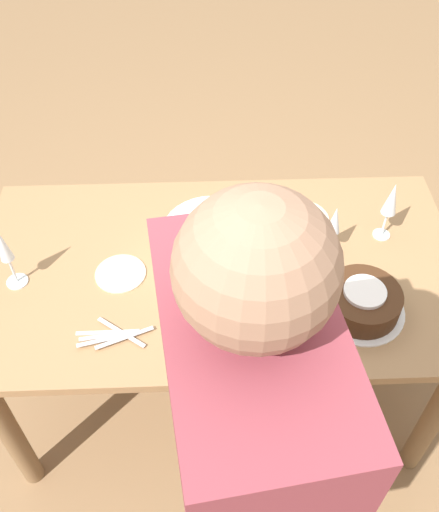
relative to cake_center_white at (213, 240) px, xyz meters
The scene contains 11 objects.
ground_plane 0.78m from the cake_center_white, 75.46° to the right, with size 12.00×12.00×0.00m, color #8E6B47.
dining_table 0.18m from the cake_center_white, 75.46° to the right, with size 1.52×0.83×0.73m.
cake_center_white is the anchor object (origin of this frame).
cake_front_chocolate 0.49m from the cake_center_white, 31.27° to the right, with size 0.26×0.26×0.09m.
wine_glass_near 0.57m from the cake_center_white, ahead, with size 0.06×0.06×0.22m.
wine_glass_far 0.38m from the cake_center_white, ahead, with size 0.06×0.06×0.19m.
wine_glass_extra 0.62m from the cake_center_white, 169.54° to the right, with size 0.07×0.07×0.23m.
dessert_plate_left 0.31m from the cake_center_white, 162.42° to the right, with size 0.16×0.16×0.01m.
dessert_plate_right 0.33m from the cake_center_white, 23.21° to the left, with size 0.20×0.20×0.01m.
fork_pile 0.44m from the cake_center_white, 131.70° to the right, with size 0.22×0.11×0.01m.
person_cutting 0.88m from the cake_center_white, 88.00° to the right, with size 0.27×0.43×1.70m.
Camera 1 is at (-0.04, -1.18, 2.07)m, focal length 40.00 mm.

